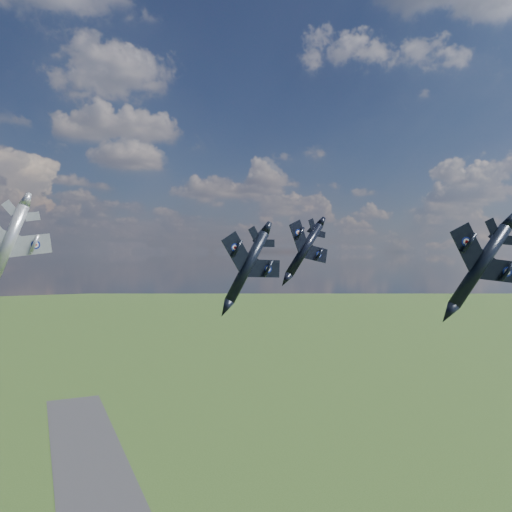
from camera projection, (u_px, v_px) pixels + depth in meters
name	position (u px, v px, depth m)	size (l,w,h in m)	color
jet_lead_navy	(247.00, 266.00, 69.15)	(10.74, 14.97, 3.10)	black
jet_right_navy	(480.00, 266.00, 58.25)	(10.99, 15.32, 3.17)	black
jet_high_navy	(304.00, 250.00, 93.72)	(11.82, 16.48, 3.41)	black
jet_left_silver	(7.00, 246.00, 68.21)	(11.81, 16.47, 3.41)	#93969D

